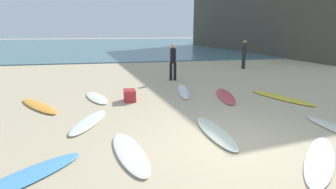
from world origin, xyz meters
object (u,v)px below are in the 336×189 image
(surfboard_6, at_px, (39,106))
(beach_cooler, at_px, (130,95))
(surfboard_7, at_px, (225,96))
(surfboard_9, at_px, (184,91))
(surfboard_1, at_px, (130,152))
(beachgoer_mid, at_px, (173,60))
(surfboard_2, at_px, (89,122))
(surfboard_5, at_px, (22,178))
(surfboard_0, at_px, (215,132))
(surfboard_10, at_px, (320,159))
(surfboard_3, at_px, (281,98))
(surfboard_4, at_px, (97,98))
(beachgoer_near, at_px, (244,53))

(surfboard_6, xyz_separation_m, beach_cooler, (2.95, 0.18, 0.16))
(surfboard_7, bearing_deg, surfboard_9, -23.80)
(surfboard_1, distance_m, beachgoer_mid, 7.66)
(surfboard_2, distance_m, beachgoer_mid, 6.34)
(surfboard_1, height_order, surfboard_5, surfboard_1)
(surfboard_0, relative_size, surfboard_10, 0.91)
(surfboard_9, bearing_deg, surfboard_2, -130.93)
(surfboard_0, xyz_separation_m, surfboard_3, (3.50, 2.53, -0.00))
(surfboard_1, distance_m, surfboard_4, 4.56)
(surfboard_5, height_order, beachgoer_mid, beachgoer_mid)
(surfboard_0, bearing_deg, beachgoer_mid, -95.14)
(surfboard_1, distance_m, surfboard_3, 6.46)
(surfboard_4, bearing_deg, surfboard_5, -120.25)
(beachgoer_mid, bearing_deg, surfboard_3, -43.42)
(surfboard_0, distance_m, surfboard_7, 3.52)
(surfboard_5, height_order, surfboard_7, surfboard_7)
(surfboard_7, relative_size, surfboard_10, 0.98)
(surfboard_3, distance_m, beach_cooler, 5.49)
(beach_cooler, bearing_deg, surfboard_9, 22.21)
(surfboard_5, height_order, surfboard_6, surfboard_6)
(surfboard_5, height_order, beach_cooler, beach_cooler)
(surfboard_1, bearing_deg, surfboard_3, 17.04)
(surfboard_2, relative_size, beach_cooler, 3.67)
(surfboard_0, bearing_deg, surfboard_7, -119.58)
(surfboard_5, bearing_deg, surfboard_1, -114.99)
(surfboard_9, xyz_separation_m, surfboard_10, (1.28, -5.79, -0.00))
(surfboard_0, bearing_deg, surfboard_5, 15.18)
(surfboard_2, height_order, beachgoer_near, beachgoer_near)
(surfboard_6, relative_size, surfboard_7, 1.03)
(surfboard_4, xyz_separation_m, surfboard_7, (4.73, -0.64, 0.01))
(surfboard_3, bearing_deg, surfboard_7, 140.48)
(surfboard_5, relative_size, surfboard_6, 0.91)
(surfboard_1, relative_size, surfboard_2, 1.05)
(surfboard_5, relative_size, surfboard_9, 0.92)
(surfboard_3, bearing_deg, beachgoer_near, 52.21)
(surfboard_6, relative_size, surfboard_10, 1.01)
(surfboard_3, xyz_separation_m, surfboard_7, (-1.90, 0.60, 0.00))
(surfboard_6, relative_size, beachgoer_mid, 1.36)
(surfboard_6, distance_m, surfboard_10, 7.96)
(surfboard_1, xyz_separation_m, surfboard_7, (3.71, 3.80, 0.01))
(surfboard_3, distance_m, beachgoer_mid, 5.21)
(surfboard_5, xyz_separation_m, surfboard_9, (4.20, 5.42, 0.00))
(surfboard_4, height_order, surfboard_5, same)
(surfboard_2, bearing_deg, beachgoer_mid, 75.78)
(surfboard_5, bearing_deg, beachgoer_mid, -71.43)
(surfboard_4, height_order, beach_cooler, beach_cooler)
(surfboard_9, height_order, beachgoer_near, beachgoer_near)
(surfboard_0, height_order, surfboard_2, surfboard_2)
(surfboard_0, xyz_separation_m, surfboard_1, (-2.11, -0.67, -0.00))
(surfboard_6, xyz_separation_m, surfboard_10, (6.42, -4.72, -0.00))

